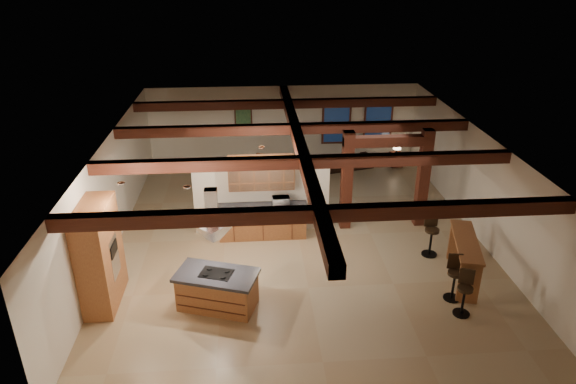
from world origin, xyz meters
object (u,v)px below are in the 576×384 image
object	(u,v)px
dining_table	(282,190)
bar_counter	(465,253)
kitchen_island	(217,290)
sofa	(346,160)

from	to	relation	value
dining_table	bar_counter	size ratio (longest dim) A/B	0.95
dining_table	bar_counter	xyz separation A→B (m)	(4.07, -4.83, 0.38)
dining_table	bar_counter	bearing A→B (deg)	-59.57
bar_counter	dining_table	bearing A→B (deg)	130.15
kitchen_island	sofa	size ratio (longest dim) A/B	0.98
kitchen_island	dining_table	size ratio (longest dim) A/B	0.97
kitchen_island	sofa	world-z (taller)	kitchen_island
sofa	dining_table	bearing A→B (deg)	31.09
kitchen_island	bar_counter	bearing A→B (deg)	5.97
dining_table	sofa	distance (m)	3.64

